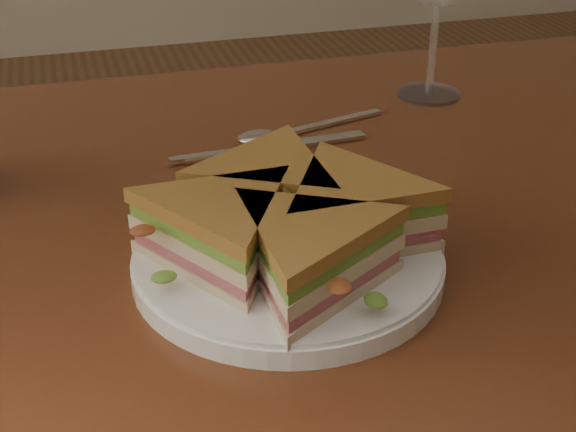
% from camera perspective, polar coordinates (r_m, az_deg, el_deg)
% --- Properties ---
extents(table, '(1.20, 0.80, 0.75)m').
position_cam_1_polar(table, '(0.79, -0.88, -5.66)').
color(table, '#3E1B0E').
rests_on(table, ground).
extents(plate, '(0.25, 0.25, 0.02)m').
position_cam_1_polar(plate, '(0.64, 0.00, -3.30)').
color(plate, white).
rests_on(plate, table).
extents(sandwich_wedges, '(0.26, 0.26, 0.06)m').
position_cam_1_polar(sandwich_wedges, '(0.62, 0.00, -0.41)').
color(sandwich_wedges, beige).
rests_on(sandwich_wedges, plate).
extents(crisps_mound, '(0.09, 0.09, 0.05)m').
position_cam_1_polar(crisps_mound, '(0.62, 0.00, -0.73)').
color(crisps_mound, '#C16B18').
rests_on(crisps_mound, plate).
extents(spoon, '(0.18, 0.06, 0.01)m').
position_cam_1_polar(spoon, '(0.88, -0.75, 5.85)').
color(spoon, silver).
rests_on(spoon, table).
extents(knife, '(0.22, 0.03, 0.00)m').
position_cam_1_polar(knife, '(0.84, -1.77, 4.76)').
color(knife, silver).
rests_on(knife, table).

